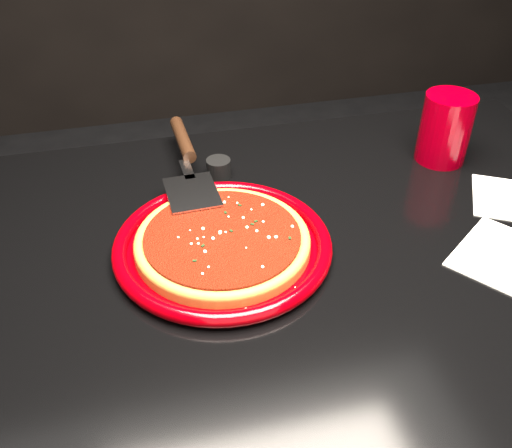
{
  "coord_description": "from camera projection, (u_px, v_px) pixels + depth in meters",
  "views": [
    {
      "loc": [
        -0.23,
        -0.66,
        1.32
      ],
      "look_at": [
        -0.06,
        0.04,
        0.77
      ],
      "focal_mm": 40.0,
      "sensor_mm": 36.0,
      "label": 1
    }
  ],
  "objects": [
    {
      "name": "basil_flecks",
      "position": [
        222.0,
        234.0,
        0.86
      ],
      "size": [
        0.21,
        0.21,
        0.0
      ],
      "primitive_type": null,
      "color": "black",
      "rests_on": "plate"
    },
    {
      "name": "parmesan_dusting",
      "position": [
        222.0,
        234.0,
        0.86
      ],
      "size": [
        0.23,
        0.23,
        0.01
      ],
      "primitive_type": null,
      "color": "beige",
      "rests_on": "plate"
    },
    {
      "name": "pizza_crust",
      "position": [
        223.0,
        243.0,
        0.87
      ],
      "size": [
        0.35,
        0.35,
        0.01
      ],
      "primitive_type": "cylinder",
      "rotation": [
        0.0,
        0.0,
        0.41
      ],
      "color": "olive",
      "rests_on": "plate"
    },
    {
      "name": "pizza_server",
      "position": [
        188.0,
        161.0,
        1.01
      ],
      "size": [
        0.12,
        0.36,
        0.03
      ],
      "primitive_type": null,
      "rotation": [
        0.0,
        0.0,
        0.05
      ],
      "color": "silver",
      "rests_on": "plate"
    },
    {
      "name": "cup",
      "position": [
        445.0,
        128.0,
        1.06
      ],
      "size": [
        0.12,
        0.12,
        0.13
      ],
      "primitive_type": "cylinder",
      "rotation": [
        0.0,
        0.0,
        -0.43
      ],
      "color": "#91000C",
      "rests_on": "table"
    },
    {
      "name": "pizza_sauce",
      "position": [
        222.0,
        237.0,
        0.86
      ],
      "size": [
        0.31,
        0.31,
        0.01
      ],
      "primitive_type": "cylinder",
      "rotation": [
        0.0,
        0.0,
        0.41
      ],
      "color": "maroon",
      "rests_on": "plate"
    },
    {
      "name": "napkin_b",
      "position": [
        510.0,
        199.0,
        0.99
      ],
      "size": [
        0.17,
        0.18,
        0.0
      ],
      "primitive_type": "cube",
      "rotation": [
        0.0,
        0.0,
        -0.51
      ],
      "color": "silver",
      "rests_on": "table"
    },
    {
      "name": "plate",
      "position": [
        223.0,
        245.0,
        0.87
      ],
      "size": [
        0.44,
        0.44,
        0.02
      ],
      "primitive_type": "cylinder",
      "rotation": [
        0.0,
        0.0,
        0.41
      ],
      "color": "#700004",
      "rests_on": "table"
    },
    {
      "name": "table",
      "position": [
        290.0,
        392.0,
        1.12
      ],
      "size": [
        1.2,
        0.8,
        0.75
      ],
      "primitive_type": "cube",
      "color": "black",
      "rests_on": "floor"
    },
    {
      "name": "ramekin",
      "position": [
        219.0,
        168.0,
        1.04
      ],
      "size": [
        0.06,
        0.06,
        0.03
      ],
      "primitive_type": "cylinder",
      "rotation": [
        0.0,
        0.0,
        0.43
      ],
      "color": "black",
      "rests_on": "table"
    },
    {
      "name": "pizza_crust_rim",
      "position": [
        222.0,
        240.0,
        0.87
      ],
      "size": [
        0.35,
        0.35,
        0.02
      ],
      "primitive_type": "torus",
      "rotation": [
        0.0,
        0.0,
        0.41
      ],
      "color": "olive",
      "rests_on": "plate"
    },
    {
      "name": "napkin_a",
      "position": [
        512.0,
        260.0,
        0.86
      ],
      "size": [
        0.22,
        0.22,
        0.0
      ],
      "primitive_type": "cube",
      "rotation": [
        0.0,
        0.0,
        0.63
      ],
      "color": "silver",
      "rests_on": "table"
    }
  ]
}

